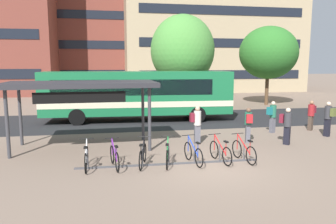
{
  "coord_description": "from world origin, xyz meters",
  "views": [
    {
      "loc": [
        -3.54,
        -10.9,
        3.68
      ],
      "look_at": [
        -0.68,
        4.8,
        1.32
      ],
      "focal_mm": 34.85,
      "sensor_mm": 36.0,
      "label": 1
    }
  ],
  "objects_px": {
    "parked_bicycle_black_2": "(143,156)",
    "commuter_maroon_pack_0": "(197,122)",
    "commuter_olive_pack_5": "(328,117)",
    "parked_bicycle_red_6": "(244,151)",
    "commuter_maroon_pack_1": "(311,113)",
    "street_tree_0": "(268,53)",
    "commuter_teal_pack_3": "(272,115)",
    "parked_bicycle_red_5": "(220,152)",
    "city_bus": "(139,94)",
    "parked_bicycle_green_3": "(168,155)",
    "parked_bicycle_blue_4": "(193,153)",
    "parked_bicycle_white_0": "(86,158)",
    "street_tree_1": "(182,50)",
    "parked_bicycle_purple_1": "(115,157)",
    "commuter_maroon_pack_4": "(287,123)",
    "commuter_red_pack_2": "(248,123)",
    "transit_shelter": "(81,86)"
  },
  "relations": [
    {
      "from": "city_bus",
      "to": "commuter_teal_pack_3",
      "type": "relative_size",
      "value": 7.09
    },
    {
      "from": "city_bus",
      "to": "commuter_teal_pack_3",
      "type": "bearing_deg",
      "value": -34.47
    },
    {
      "from": "city_bus",
      "to": "parked_bicycle_red_6",
      "type": "bearing_deg",
      "value": -69.61
    },
    {
      "from": "city_bus",
      "to": "commuter_maroon_pack_0",
      "type": "bearing_deg",
      "value": -70.55
    },
    {
      "from": "transit_shelter",
      "to": "parked_bicycle_red_5",
      "type": "bearing_deg",
      "value": -31.8
    },
    {
      "from": "parked_bicycle_green_3",
      "to": "parked_bicycle_blue_4",
      "type": "xyz_separation_m",
      "value": [
        0.98,
        0.03,
        0.0
      ]
    },
    {
      "from": "parked_bicycle_blue_4",
      "to": "parked_bicycle_red_5",
      "type": "xyz_separation_m",
      "value": [
        1.06,
        0.0,
        0.0
      ]
    },
    {
      "from": "parked_bicycle_red_6",
      "to": "commuter_maroon_pack_1",
      "type": "xyz_separation_m",
      "value": [
        6.07,
        4.86,
        0.58
      ]
    },
    {
      "from": "parked_bicycle_red_6",
      "to": "commuter_teal_pack_3",
      "type": "height_order",
      "value": "commuter_teal_pack_3"
    },
    {
      "from": "parked_bicycle_black_2",
      "to": "commuter_olive_pack_5",
      "type": "distance_m",
      "value": 10.31
    },
    {
      "from": "commuter_teal_pack_3",
      "to": "parked_bicycle_green_3",
      "type": "bearing_deg",
      "value": -164.63
    },
    {
      "from": "commuter_maroon_pack_1",
      "to": "commuter_teal_pack_3",
      "type": "relative_size",
      "value": 0.98
    },
    {
      "from": "commuter_maroon_pack_0",
      "to": "street_tree_0",
      "type": "height_order",
      "value": "street_tree_0"
    },
    {
      "from": "commuter_red_pack_2",
      "to": "commuter_maroon_pack_4",
      "type": "distance_m",
      "value": 1.71
    },
    {
      "from": "city_bus",
      "to": "commuter_olive_pack_5",
      "type": "distance_m",
      "value": 11.14
    },
    {
      "from": "parked_bicycle_red_6",
      "to": "commuter_red_pack_2",
      "type": "bearing_deg",
      "value": -35.02
    },
    {
      "from": "commuter_maroon_pack_1",
      "to": "commuter_red_pack_2",
      "type": "bearing_deg",
      "value": -9.57
    },
    {
      "from": "parked_bicycle_white_0",
      "to": "parked_bicycle_blue_4",
      "type": "distance_m",
      "value": 3.87
    },
    {
      "from": "parked_bicycle_white_0",
      "to": "street_tree_0",
      "type": "distance_m",
      "value": 22.19
    },
    {
      "from": "parked_bicycle_black_2",
      "to": "commuter_red_pack_2",
      "type": "relative_size",
      "value": 1.01
    },
    {
      "from": "commuter_olive_pack_5",
      "to": "parked_bicycle_red_6",
      "type": "bearing_deg",
      "value": 94.55
    },
    {
      "from": "parked_bicycle_white_0",
      "to": "commuter_maroon_pack_4",
      "type": "bearing_deg",
      "value": -77.72
    },
    {
      "from": "parked_bicycle_white_0",
      "to": "parked_bicycle_red_5",
      "type": "distance_m",
      "value": 4.93
    },
    {
      "from": "parked_bicycle_red_5",
      "to": "street_tree_0",
      "type": "bearing_deg",
      "value": -41.12
    },
    {
      "from": "parked_bicycle_green_3",
      "to": "commuter_maroon_pack_0",
      "type": "height_order",
      "value": "commuter_maroon_pack_0"
    },
    {
      "from": "city_bus",
      "to": "commuter_red_pack_2",
      "type": "height_order",
      "value": "city_bus"
    },
    {
      "from": "parked_bicycle_red_5",
      "to": "commuter_maroon_pack_1",
      "type": "height_order",
      "value": "commuter_maroon_pack_1"
    },
    {
      "from": "city_bus",
      "to": "street_tree_0",
      "type": "relative_size",
      "value": 1.73
    },
    {
      "from": "commuter_maroon_pack_4",
      "to": "parked_bicycle_red_5",
      "type": "bearing_deg",
      "value": -103.6
    },
    {
      "from": "commuter_olive_pack_5",
      "to": "commuter_maroon_pack_0",
      "type": "bearing_deg",
      "value": 68.41
    },
    {
      "from": "parked_bicycle_purple_1",
      "to": "commuter_maroon_pack_1",
      "type": "relative_size",
      "value": 1.02
    },
    {
      "from": "city_bus",
      "to": "parked_bicycle_green_3",
      "type": "bearing_deg",
      "value": -86.4
    },
    {
      "from": "parked_bicycle_black_2",
      "to": "commuter_maroon_pack_0",
      "type": "distance_m",
      "value": 4.02
    },
    {
      "from": "parked_bicycle_green_3",
      "to": "commuter_red_pack_2",
      "type": "height_order",
      "value": "commuter_red_pack_2"
    },
    {
      "from": "parked_bicycle_purple_1",
      "to": "street_tree_0",
      "type": "relative_size",
      "value": 0.24
    },
    {
      "from": "parked_bicycle_red_6",
      "to": "commuter_olive_pack_5",
      "type": "relative_size",
      "value": 0.96
    },
    {
      "from": "street_tree_1",
      "to": "city_bus",
      "type": "bearing_deg",
      "value": -133.37
    },
    {
      "from": "parked_bicycle_purple_1",
      "to": "parked_bicycle_blue_4",
      "type": "distance_m",
      "value": 2.89
    },
    {
      "from": "parked_bicycle_white_0",
      "to": "parked_bicycle_blue_4",
      "type": "xyz_separation_m",
      "value": [
        3.87,
        -0.08,
        0.0
      ]
    },
    {
      "from": "commuter_maroon_pack_1",
      "to": "street_tree_0",
      "type": "relative_size",
      "value": 0.24
    },
    {
      "from": "parked_bicycle_purple_1",
      "to": "city_bus",
      "type": "bearing_deg",
      "value": -19.26
    },
    {
      "from": "parked_bicycle_white_0",
      "to": "street_tree_0",
      "type": "bearing_deg",
      "value": -43.59
    },
    {
      "from": "parked_bicycle_white_0",
      "to": "commuter_maroon_pack_1",
      "type": "xyz_separation_m",
      "value": [
        11.91,
        4.73,
        0.58
      ]
    },
    {
      "from": "parked_bicycle_red_6",
      "to": "commuter_maroon_pack_1",
      "type": "distance_m",
      "value": 7.8
    },
    {
      "from": "city_bus",
      "to": "parked_bicycle_blue_4",
      "type": "relative_size",
      "value": 7.09
    },
    {
      "from": "parked_bicycle_red_6",
      "to": "street_tree_0",
      "type": "distance_m",
      "value": 18.89
    },
    {
      "from": "commuter_red_pack_2",
      "to": "street_tree_0",
      "type": "height_order",
      "value": "street_tree_0"
    },
    {
      "from": "commuter_teal_pack_3",
      "to": "commuter_olive_pack_5",
      "type": "xyz_separation_m",
      "value": [
        2.35,
        -1.37,
        0.05
      ]
    },
    {
      "from": "parked_bicycle_white_0",
      "to": "parked_bicycle_green_3",
      "type": "distance_m",
      "value": 2.9
    },
    {
      "from": "parked_bicycle_red_5",
      "to": "street_tree_1",
      "type": "bearing_deg",
      "value": -15.85
    }
  ]
}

